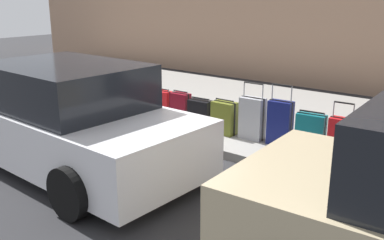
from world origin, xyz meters
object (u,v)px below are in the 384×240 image
at_px(suitcase_olive_6, 224,118).
at_px(suitcase_teal_10, 149,99).
at_px(suitcase_black_7, 200,114).
at_px(suitcase_silver_5, 252,118).
at_px(bollard_post, 100,91).
at_px(suitcase_red_2, 341,139).
at_px(suitcase_teal_3, 310,133).
at_px(suitcase_maroon_8, 181,108).
at_px(parked_car_white_1, 68,120).
at_px(suitcase_maroon_1, 378,149).
at_px(suitcase_navy_4, 280,123).
at_px(suitcase_red_9, 164,104).
at_px(fire_hydrant, 119,88).

xyz_separation_m(suitcase_olive_6, suitcase_teal_10, (1.96, -0.15, 0.01)).
distance_m(suitcase_black_7, suitcase_teal_10, 1.43).
relative_size(suitcase_silver_5, bollard_post, 1.47).
bearing_deg(suitcase_red_2, suitcase_teal_3, -8.34).
bearing_deg(suitcase_maroon_8, parked_car_white_1, 88.08).
bearing_deg(suitcase_red_2, suitcase_maroon_1, -175.43).
height_order(suitcase_teal_3, suitcase_teal_10, suitcase_teal_10).
bearing_deg(suitcase_red_2, parked_car_white_1, 37.54).
bearing_deg(suitcase_navy_4, suitcase_silver_5, 3.22).
relative_size(suitcase_maroon_8, suitcase_red_9, 1.05).
xyz_separation_m(suitcase_silver_5, suitcase_red_9, (2.03, -0.02, -0.09)).
relative_size(suitcase_maroon_8, fire_hydrant, 0.75).
bearing_deg(suitcase_olive_6, suitcase_teal_10, -4.47).
bearing_deg(suitcase_maroon_8, fire_hydrant, -0.78).
height_order(suitcase_olive_6, suitcase_black_7, suitcase_olive_6).
bearing_deg(suitcase_red_9, suitcase_maroon_8, 176.08).
bearing_deg(suitcase_teal_10, suitcase_silver_5, 178.00).
bearing_deg(suitcase_teal_3, suitcase_red_2, 171.66).
relative_size(suitcase_olive_6, parked_car_white_1, 0.14).
distance_m(suitcase_maroon_1, fire_hydrant, 5.34).
xyz_separation_m(suitcase_red_2, suitcase_olive_6, (2.05, 0.03, -0.04)).
distance_m(suitcase_maroon_8, fire_hydrant, 1.74).
distance_m(suitcase_navy_4, fire_hydrant, 3.80).
relative_size(fire_hydrant, parked_car_white_1, 0.19).
distance_m(suitcase_red_2, suitcase_maroon_8, 3.09).
bearing_deg(suitcase_maroon_8, suitcase_teal_3, -178.95).
xyz_separation_m(suitcase_teal_3, parked_car_white_1, (2.67, 2.51, 0.29)).
bearing_deg(bollard_post, suitcase_red_2, -178.91).
distance_m(suitcase_red_2, suitcase_red_9, 3.56).
distance_m(suitcase_black_7, suitcase_red_9, 0.98).
xyz_separation_m(suitcase_red_9, bollard_post, (1.72, 0.16, 0.06)).
distance_m(bollard_post, parked_car_white_1, 3.16).
height_order(suitcase_red_2, fire_hydrant, suitcase_red_2).
distance_m(suitcase_red_2, suitcase_navy_4, 1.03).
relative_size(suitcase_teal_3, suitcase_silver_5, 0.67).
bearing_deg(suitcase_teal_3, suitcase_silver_5, 1.94).
height_order(suitcase_maroon_8, bollard_post, bollard_post).
xyz_separation_m(suitcase_navy_4, suitcase_red_9, (2.53, 0.01, -0.09)).
distance_m(suitcase_teal_3, parked_car_white_1, 3.68).
distance_m(suitcase_red_9, parked_car_white_1, 2.55).
bearing_deg(suitcase_maroon_1, parked_car_white_1, 33.88).
height_order(suitcase_maroon_1, suitcase_olive_6, suitcase_olive_6).
bearing_deg(suitcase_black_7, fire_hydrant, -1.74).
relative_size(suitcase_red_2, suitcase_teal_10, 1.01).
height_order(suitcase_teal_3, bollard_post, bollard_post).
relative_size(suitcase_teal_3, suitcase_red_9, 1.09).
bearing_deg(suitcase_maroon_1, suitcase_silver_5, 0.08).
bearing_deg(suitcase_teal_3, bollard_post, 2.08).
height_order(suitcase_silver_5, fire_hydrant, suitcase_silver_5).
xyz_separation_m(suitcase_navy_4, suitcase_teal_10, (2.98, -0.06, -0.06)).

